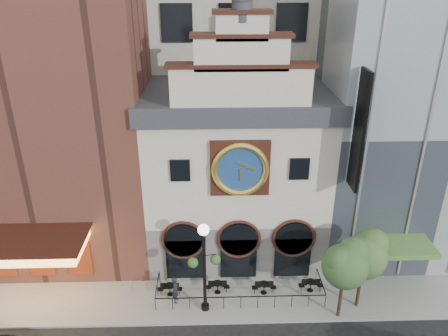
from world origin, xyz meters
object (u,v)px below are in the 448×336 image
bistro_3 (311,285)px  tree_right (365,253)px  lamppost (204,259)px  bistro_1 (217,287)px  bistro_0 (170,289)px  bistro_2 (264,287)px  pedestrian (176,290)px  tree_left (346,263)px

bistro_3 → tree_right: tree_right is taller
tree_right → bistro_3: bearing=152.6°
lamppost → bistro_1: bearing=51.4°
bistro_0 → bistro_1: same height
bistro_1 → tree_right: tree_right is taller
bistro_2 → pedestrian: (-5.68, -0.60, 0.47)m
bistro_0 → pedestrian: (0.44, -0.63, 0.47)m
bistro_2 → tree_right: tree_right is taller
bistro_1 → tree_left: tree_left is taller
bistro_0 → bistro_1: 3.09m
tree_right → tree_left: bearing=-148.8°
bistro_2 → pedestrian: 5.73m
pedestrian → tree_right: bearing=-91.0°
lamppost → tree_right: lamppost is taller
pedestrian → bistro_2: bearing=-81.6°
bistro_1 → tree_left: (7.39, -2.26, 3.47)m
bistro_2 → lamppost: bearing=-160.7°
lamppost → tree_right: (9.58, 0.08, 0.13)m
bistro_3 → pedestrian: size_ratio=0.85×
bistro_0 → lamppost: bearing=-30.8°
bistro_3 → tree_right: 4.61m
lamppost → tree_left: bearing=-16.1°
bistro_2 → bistro_0: bearing=179.7°
bistro_3 → lamppost: 7.81m
bistro_1 → lamppost: lamppost is taller
pedestrian → tree_left: bearing=-96.2°
bistro_0 → tree_left: (10.48, -2.14, 3.47)m
lamppost → tree_left: (8.18, -0.77, 0.11)m
bistro_2 → bistro_3: 3.08m
tree_left → bistro_3: bearing=119.7°
bistro_1 → bistro_0: bearing=-177.8°
bistro_1 → tree_right: size_ratio=0.29×
bistro_1 → bistro_3: bearing=-0.2°
bistro_0 → tree_right: bearing=-6.2°
bistro_2 → bistro_3: same height
tree_right → bistro_0: bearing=173.8°
bistro_1 → pedestrian: 2.79m
pedestrian → tree_left: tree_left is taller
lamppost → tree_right: size_ratio=1.15×
bistro_0 → bistro_2: same height
bistro_0 → tree_right: (11.88, -1.29, 3.48)m
bistro_1 → pedestrian: pedestrian is taller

